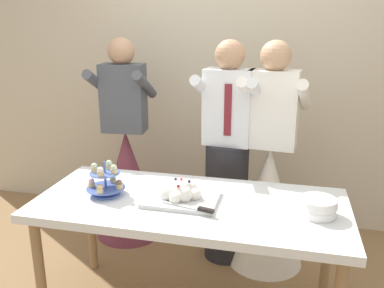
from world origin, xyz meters
TOP-DOWN VIEW (x-y plane):
  - rear_wall at (0.00, 1.47)m, footprint 5.20×0.10m
  - dessert_table at (0.00, 0.00)m, footprint 1.80×0.80m
  - cupcake_stand at (-0.51, -0.03)m, footprint 0.23×0.23m
  - main_cake_tray at (-0.05, -0.01)m, footprint 0.43×0.33m
  - plate_stack at (0.71, -0.02)m, footprint 0.20×0.20m
  - person_groom at (0.11, 0.72)m, footprint 0.50×0.53m
  - person_bride at (0.42, 0.72)m, footprint 0.56×0.56m
  - person_guest at (-0.76, 0.88)m, footprint 0.56×0.56m

SIDE VIEW (x-z plane):
  - person_bride at x=0.42m, z-range -0.25..1.41m
  - person_guest at x=-0.76m, z-range -0.25..1.41m
  - dessert_table at x=0.00m, z-range 0.31..1.09m
  - person_groom at x=0.11m, z-range -0.08..1.58m
  - main_cake_tray at x=-0.05m, z-range 0.75..0.88m
  - plate_stack at x=0.71m, z-range 0.77..0.87m
  - cupcake_stand at x=-0.51m, z-range 0.75..0.96m
  - rear_wall at x=0.00m, z-range 0.00..2.90m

